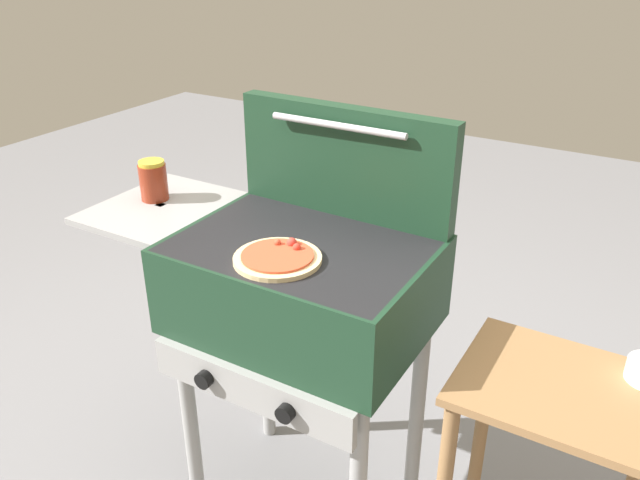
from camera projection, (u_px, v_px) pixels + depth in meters
grill at (298, 291)px, 1.67m from camera, size 0.96×0.53×0.90m
grill_lid_open at (345, 161)px, 1.71m from camera, size 0.63×0.09×0.30m
pizza_pepperoni at (279, 258)px, 1.52m from camera, size 0.21×0.21×0.03m
sauce_jar at (153, 180)px, 1.84m from camera, size 0.08×0.08×0.12m
prep_table at (547, 455)px, 1.47m from camera, size 0.44×0.36×0.72m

